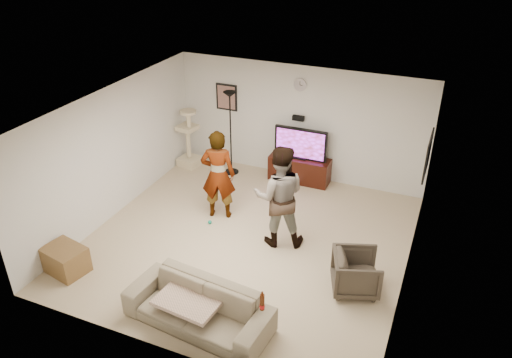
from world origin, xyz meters
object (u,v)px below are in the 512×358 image
at_px(floor_lamp, 231,134).
at_px(armchair, 356,273).
at_px(beer_bottle, 262,302).
at_px(sofa, 198,307).
at_px(tv, 301,144).
at_px(side_table, 66,260).
at_px(tv_stand, 299,169).
at_px(person_left, 218,175).
at_px(cat_tree, 188,138).
at_px(person_right, 279,196).

distance_m(floor_lamp, armchair, 4.53).
height_order(floor_lamp, beer_bottle, floor_lamp).
height_order(floor_lamp, sofa, floor_lamp).
xyz_separation_m(tv, side_table, (-2.54, -4.45, -0.67)).
distance_m(tv_stand, person_left, 2.26).
xyz_separation_m(tv, floor_lamp, (-1.54, -0.23, 0.06)).
bearing_deg(tv, side_table, -119.66).
bearing_deg(cat_tree, sofa, -58.92).
bearing_deg(person_right, side_table, 16.19).
bearing_deg(beer_bottle, floor_lamp, 120.03).
relative_size(tv, floor_lamp, 0.60).
distance_m(tv, side_table, 5.17).
height_order(tv_stand, person_right, person_right).
xyz_separation_m(person_left, beer_bottle, (2.00, -2.71, -0.14)).
bearing_deg(tv_stand, person_right, -80.64).
height_order(sofa, side_table, sofa).
distance_m(tv, armchair, 3.66).
height_order(cat_tree, side_table, cat_tree).
height_order(tv_stand, armchair, armchair).
distance_m(floor_lamp, beer_bottle, 5.12).
relative_size(tv_stand, sofa, 0.62).
xyz_separation_m(tv_stand, armchair, (1.94, -3.06, 0.05)).
xyz_separation_m(person_left, side_table, (-1.55, -2.51, -0.66)).
xyz_separation_m(person_right, beer_bottle, (0.64, -2.34, -0.19)).
xyz_separation_m(cat_tree, side_table, (0.05, -4.16, -0.47)).
distance_m(cat_tree, person_right, 3.61).
distance_m(person_right, armchair, 1.83).
distance_m(tv, person_right, 2.35).
distance_m(floor_lamp, person_right, 2.84).
height_order(person_right, sofa, person_right).
xyz_separation_m(tv, cat_tree, (-2.59, -0.29, -0.19)).
relative_size(person_right, beer_bottle, 7.48).
distance_m(sofa, side_table, 2.59).
xyz_separation_m(cat_tree, sofa, (2.63, -4.37, -0.39)).
bearing_deg(floor_lamp, beer_bottle, -59.97).
relative_size(sofa, beer_bottle, 8.50).
height_order(person_right, armchair, person_right).
bearing_deg(person_right, cat_tree, -54.33).
relative_size(armchair, side_table, 1.07).
relative_size(person_left, beer_bottle, 7.10).
height_order(tv, person_left, person_left).
bearing_deg(person_left, cat_tree, -62.91).
relative_size(cat_tree, armchair, 1.94).
relative_size(cat_tree, person_right, 0.75).
bearing_deg(tv, cat_tree, -173.63).
relative_size(person_left, side_table, 2.65).
distance_m(tv, floor_lamp, 1.56).
relative_size(tv, person_right, 0.61).
height_order(tv_stand, beer_bottle, beer_bottle).
bearing_deg(tv, floor_lamp, -171.59).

